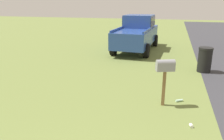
% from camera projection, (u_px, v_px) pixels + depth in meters
% --- Properties ---
extents(mailbox, '(0.37, 0.54, 1.35)m').
position_uv_depth(mailbox, '(165.00, 69.00, 6.13)').
color(mailbox, brown).
rests_on(mailbox, ground).
extents(pickup_truck, '(5.28, 2.28, 2.09)m').
position_uv_depth(pickup_truck, '(137.00, 32.00, 13.63)').
color(pickup_truck, '#284793').
rests_on(pickup_truck, ground).
extents(trash_bin, '(0.58, 0.58, 1.05)m').
position_uv_depth(trash_bin, '(205.00, 60.00, 9.38)').
color(trash_bin, black).
rests_on(trash_bin, ground).
extents(litter_cup_far_scatter, '(0.12, 0.11, 0.08)m').
position_uv_depth(litter_cup_far_scatter, '(191.00, 126.00, 5.29)').
color(litter_cup_far_scatter, white).
rests_on(litter_cup_far_scatter, ground).
extents(litter_bottle_near_hydrant, '(0.18, 0.22, 0.07)m').
position_uv_depth(litter_bottle_near_hydrant, '(179.00, 100.00, 6.65)').
color(litter_bottle_near_hydrant, '#B2D8BF').
rests_on(litter_bottle_near_hydrant, ground).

